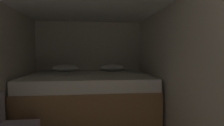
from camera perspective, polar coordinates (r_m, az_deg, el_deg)
The scene contains 3 objects.
wall_back at distance 4.76m, azimuth -7.02°, elevation 0.22°, with size 2.71×0.05×2.04m, color beige.
wall_right at distance 2.61m, azimuth 23.08°, elevation -2.48°, with size 0.05×4.95×2.04m, color beige.
bed at distance 3.92m, azimuth -7.07°, elevation -9.36°, with size 2.49×1.73×0.99m.
Camera 1 is at (0.04, -0.24, 1.27)m, focal length 29.82 mm.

